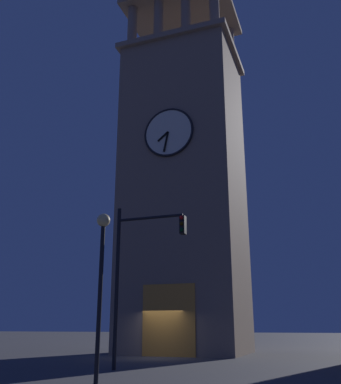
{
  "coord_description": "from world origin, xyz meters",
  "views": [
    {
      "loc": [
        -9.35,
        23.33,
        1.63
      ],
      "look_at": [
        0.66,
        -4.03,
        10.68
      ],
      "focal_mm": 40.55,
      "sensor_mm": 36.0,
      "label": 1
    }
  ],
  "objects": [
    {
      "name": "ground_plane",
      "position": [
        0.0,
        0.0,
        0.0
      ],
      "size": [
        200.0,
        200.0,
        0.0
      ],
      "primitive_type": "plane",
      "color": "#424247"
    },
    {
      "name": "clocktower",
      "position": [
        -0.38,
        -4.01,
        11.19
      ],
      "size": [
        8.16,
        6.88,
        28.29
      ],
      "color": "gray",
      "rests_on": "ground_plane"
    },
    {
      "name": "traffic_signal_mid",
      "position": [
        -1.93,
        7.07,
        4.2
      ],
      "size": [
        3.08,
        0.41,
        6.5
      ],
      "color": "black",
      "rests_on": "ground_plane"
    },
    {
      "name": "street_lamp",
      "position": [
        -2.48,
        11.01,
        3.62
      ],
      "size": [
        0.44,
        0.44,
        5.2
      ],
      "color": "black",
      "rests_on": "ground_plane"
    }
  ]
}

